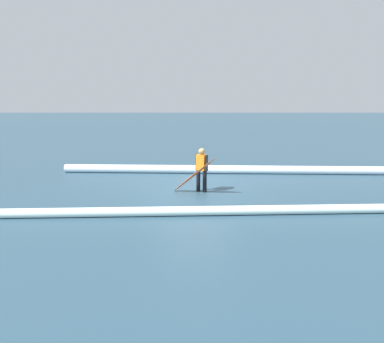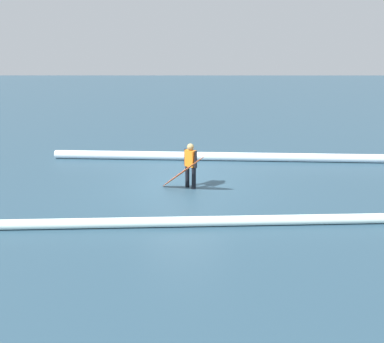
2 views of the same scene
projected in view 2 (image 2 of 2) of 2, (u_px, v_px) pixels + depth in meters
The scene contains 5 objects.
ground_plane at pixel (184, 184), 11.61m from camera, with size 192.96×192.96×0.00m, color #294658.
surfer at pixel (191, 163), 11.02m from camera, with size 0.42×0.50×1.50m.
surfboard at pixel (182, 172), 10.80m from camera, with size 1.53×1.08×1.31m.
wave_crest_foreground at pixel (251, 157), 14.27m from camera, with size 0.35×0.35×16.78m, color white.
wave_crest_midground at pixel (190, 221), 8.60m from camera, with size 0.26×0.26×19.70m, color white.
Camera 2 is at (-0.34, 10.92, 3.98)m, focal length 31.83 mm.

